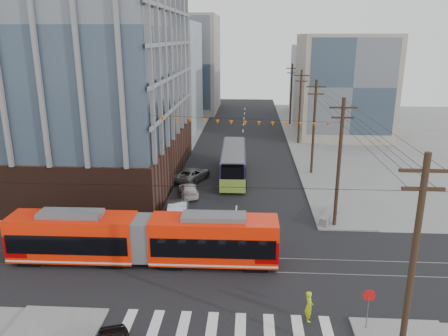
{
  "coord_description": "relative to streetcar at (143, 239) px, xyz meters",
  "views": [
    {
      "loc": [
        1.12,
        -23.86,
        15.56
      ],
      "look_at": [
        -1.0,
        11.63,
        4.85
      ],
      "focal_mm": 35.0,
      "sensor_mm": 36.0,
      "label": 1
    }
  ],
  "objects": [
    {
      "name": "utility_pole_near",
      "position": [
        14.79,
        -9.89,
        3.67
      ],
      "size": [
        0.3,
        0.3,
        11.0
      ],
      "primitive_type": "cylinder",
      "color": "black",
      "rests_on": "ground"
    },
    {
      "name": "bg_bldg_nw_far",
      "position": [
        -7.71,
        68.11,
        8.17
      ],
      "size": [
        16.0,
        18.0,
        20.0
      ],
      "primitive_type": "cube",
      "color": "gray",
      "rests_on": "ground"
    },
    {
      "name": "utility_pole_far",
      "position": [
        14.79,
        52.11,
        3.67
      ],
      "size": [
        0.3,
        0.3,
        11.0
      ],
      "primitive_type": "cylinder",
      "color": "black",
      "rests_on": "ground"
    },
    {
      "name": "parked_car_white",
      "position": [
        1.3,
        13.88,
        -1.21
      ],
      "size": [
        2.71,
        4.55,
        1.24
      ],
      "primitive_type": "imported",
      "rotation": [
        0.0,
        0.0,
        3.39
      ],
      "color": "silver",
      "rests_on": "ground"
    },
    {
      "name": "jersey_barrier",
      "position": [
        14.59,
        8.45,
        -1.41
      ],
      "size": [
        2.59,
        4.23,
        0.84
      ],
      "primitive_type": "cube",
      "rotation": [
        0.0,
        0.0,
        -0.42
      ],
      "color": "slate",
      "rests_on": "ground"
    },
    {
      "name": "parked_car_grey",
      "position": [
        1.06,
        18.71,
        -1.1
      ],
      "size": [
        4.23,
        5.78,
        1.46
      ],
      "primitive_type": "imported",
      "rotation": [
        0.0,
        0.0,
        2.75
      ],
      "color": "slate",
      "rests_on": "ground"
    },
    {
      "name": "bg_bldg_ne_far",
      "position": [
        24.29,
        64.11,
        5.17
      ],
      "size": [
        16.0,
        16.0,
        14.0
      ],
      "primitive_type": "cube",
      "color": "#8C99A5",
      "rests_on": "ground"
    },
    {
      "name": "streetcar",
      "position": [
        0.0,
        0.0,
        0.0
      ],
      "size": [
        19.04,
        2.87,
        3.66
      ],
      "primitive_type": null,
      "rotation": [
        0.0,
        0.0,
        0.01
      ],
      "color": "#FF2205",
      "rests_on": "ground"
    },
    {
      "name": "bg_bldg_ne_near",
      "position": [
        22.29,
        44.11,
        6.17
      ],
      "size": [
        14.0,
        14.0,
        16.0
      ],
      "primitive_type": "cube",
      "color": "gray",
      "rests_on": "ground"
    },
    {
      "name": "pedestrian",
      "position": [
        10.95,
        -6.1,
        -0.9
      ],
      "size": [
        0.46,
        0.69,
        1.86
      ],
      "primitive_type": "imported",
      "rotation": [
        0.0,
        0.0,
        1.6
      ],
      "color": "#B8DD11",
      "rests_on": "ground"
    },
    {
      "name": "ground",
      "position": [
        6.29,
        -3.89,
        -1.83
      ],
      "size": [
        160.0,
        160.0,
        0.0
      ],
      "primitive_type": "plane",
      "color": "slate"
    },
    {
      "name": "parked_car_silver",
      "position": [
        1.15,
        8.2,
        -1.04
      ],
      "size": [
        2.11,
        4.94,
        1.59
      ],
      "primitive_type": "imported",
      "rotation": [
        0.0,
        0.0,
        3.23
      ],
      "color": "#A3AEB7",
      "rests_on": "ground"
    },
    {
      "name": "office_building",
      "position": [
        -15.71,
        19.11,
        12.47
      ],
      "size": [
        30.0,
        25.0,
        28.6
      ],
      "primitive_type": "cube",
      "color": "#381E16",
      "rests_on": "ground"
    },
    {
      "name": "bg_bldg_nw_near",
      "position": [
        -10.71,
        48.11,
        7.17
      ],
      "size": [
        18.0,
        16.0,
        18.0
      ],
      "primitive_type": "cube",
      "color": "#8C99A5",
      "rests_on": "ground"
    },
    {
      "name": "city_bus",
      "position": [
        5.64,
        20.23,
        -0.07
      ],
      "size": [
        2.96,
        12.48,
        3.52
      ],
      "primitive_type": null,
      "rotation": [
        0.0,
        0.0,
        0.02
      ],
      "color": "#1B143C",
      "rests_on": "ground"
    },
    {
      "name": "stop_sign",
      "position": [
        14.0,
        -6.8,
        -0.64
      ],
      "size": [
        0.74,
        0.74,
        2.38
      ],
      "primitive_type": null,
      "rotation": [
        0.0,
        0.0,
        -0.02
      ],
      "color": "red",
      "rests_on": "ground"
    }
  ]
}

